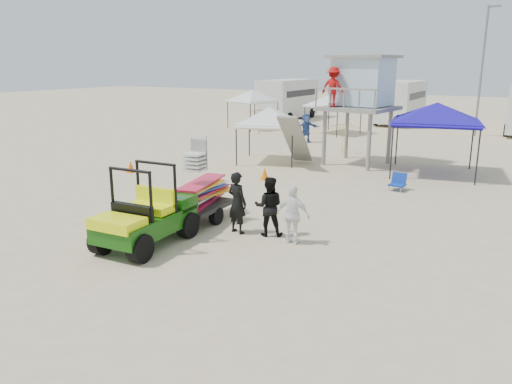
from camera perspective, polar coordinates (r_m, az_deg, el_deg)
The scene contains 21 objects.
ground at distance 11.37m, azimuth -9.92°, elevation -9.35°, with size 140.00×140.00×0.00m, color beige.
utility_cart at distance 12.95m, azimuth -12.74°, elevation -1.96°, with size 1.52×2.79×2.07m.
surf_trailer at distance 14.69m, azimuth -6.56°, elevation 0.08°, with size 1.44×2.51×2.26m.
man_left at distance 13.64m, azimuth -2.17°, elevation -1.23°, with size 0.63×0.41×1.72m, color black.
man_mid at distance 13.44m, azimuth 1.47°, elevation -1.66°, with size 0.79×0.62×1.63m, color black.
man_right at distance 12.87m, azimuth 4.27°, elevation -2.62°, with size 0.91×0.38×1.55m, color white.
lifeguard_tower at distance 23.50m, azimuth 11.66°, elevation 11.81°, with size 3.35×3.35×4.80m.
canopy_blue at distance 22.10m, azimuth 20.01°, elevation 9.22°, with size 3.92×3.92×3.40m.
canopy_white_a at distance 23.56m, azimuth 1.55°, elevation 9.32°, with size 3.41×3.41×2.98m.
canopy_white_b at distance 36.04m, azimuth -0.39°, elevation 11.37°, with size 3.46×3.46×3.15m.
canopy_white_c at distance 33.82m, azimuth 8.85°, elevation 10.80°, with size 3.44×3.44×3.03m.
umbrella_a at distance 33.27m, azimuth 0.28°, elevation 8.09°, with size 1.85×1.89×1.70m, color #B32D13.
umbrella_b at distance 26.24m, azimuth 9.93°, elevation 6.07°, with size 1.77×1.81×1.63m, color yellow.
cone_near at distance 20.07m, azimuth 0.98°, elevation 2.10°, with size 0.34×0.34×0.50m, color orange.
cone_far at distance 22.11m, azimuth -14.13°, elevation 2.82°, with size 0.34×0.34×0.50m, color #FF6608.
beach_chair_a at distance 24.80m, azimuth 4.97°, elevation 4.59°, with size 0.73×0.83×0.64m.
beach_chair_b at distance 19.15m, azimuth 15.93°, elevation 1.13°, with size 0.59×0.63×0.64m.
rv_far_left at distance 42.39m, azimuth 3.64°, elevation 10.73°, with size 2.64×6.80×3.25m.
rv_mid_left at distance 40.69m, azimuth 16.22°, elevation 10.04°, with size 2.65×6.50×3.25m.
light_pole_left at distance 35.11m, azimuth 24.36°, elevation 12.33°, with size 0.14×0.14×8.00m, color slate.
distant_beachgoers at distance 28.48m, azimuth 18.52°, elevation 6.31°, with size 15.89×15.04×1.79m.
Camera 1 is at (6.78, -7.90, 4.55)m, focal length 35.00 mm.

